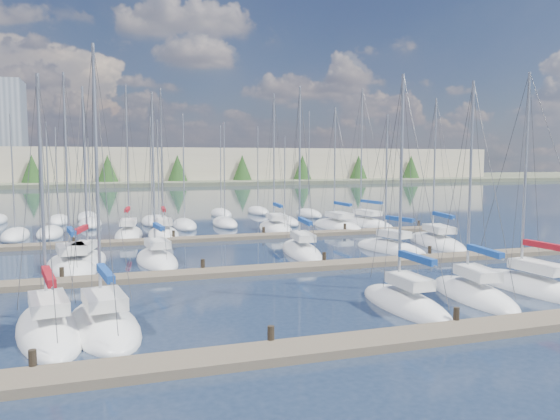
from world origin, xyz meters
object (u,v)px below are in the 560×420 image
object	(u,v)px
sailboat_e	(473,294)
sailboat_r	(365,223)
sailboat_h	(71,266)
sailboat_d	(405,304)
sailboat_m	(436,242)
sailboat_b	(49,330)
sailboat_o	(164,234)
sailboat_n	(129,234)
sailboat_q	(337,226)
sailboat_i	(86,263)
sailboat_j	(157,260)
sailboat_c	(104,325)
sailboat_p	(275,228)
sailboat_f	(531,287)
sailboat_l	(390,249)
sailboat_k	(302,251)

from	to	relation	value
sailboat_e	sailboat_r	size ratio (longest dim) A/B	0.77
sailboat_e	sailboat_h	world-z (taller)	sailboat_h
sailboat_d	sailboat_m	bearing A→B (deg)	50.71
sailboat_b	sailboat_h	xyz separation A→B (m)	(0.19, 13.40, 0.00)
sailboat_o	sailboat_r	distance (m)	21.11
sailboat_e	sailboat_h	bearing A→B (deg)	150.50
sailboat_m	sailboat_n	bearing A→B (deg)	161.99
sailboat_m	sailboat_h	size ratio (longest dim) A/B	0.96
sailboat_q	sailboat_i	size ratio (longest dim) A/B	1.04
sailboat_j	sailboat_d	xyz separation A→B (m)	(9.89, -15.09, 0.01)
sailboat_o	sailboat_d	xyz separation A→B (m)	(8.08, -27.69, -0.00)
sailboat_c	sailboat_d	distance (m)	13.41
sailboat_i	sailboat_n	xyz separation A→B (m)	(3.34, 13.11, 0.00)
sailboat_q	sailboat_m	distance (m)	12.75
sailboat_i	sailboat_c	xyz separation A→B (m)	(1.04, -14.27, -0.01)
sailboat_b	sailboat_q	bearing A→B (deg)	38.40
sailboat_i	sailboat_p	xyz separation A→B (m)	(17.19, 13.28, -0.01)
sailboat_f	sailboat_n	world-z (taller)	sailboat_n
sailboat_b	sailboat_r	world-z (taller)	sailboat_r
sailboat_j	sailboat_n	bearing A→B (deg)	89.96
sailboat_f	sailboat_n	distance (m)	33.52
sailboat_b	sailboat_h	size ratio (longest dim) A/B	0.84
sailboat_j	sailboat_c	xyz separation A→B (m)	(-3.48, -14.09, -0.00)
sailboat_p	sailboat_f	world-z (taller)	sailboat_p
sailboat_f	sailboat_r	distance (m)	29.01
sailboat_p	sailboat_d	bearing A→B (deg)	-90.18
sailboat_l	sailboat_k	bearing A→B (deg)	157.03
sailboat_l	sailboat_r	xyz separation A→B (m)	(5.63, 15.29, 0.01)
sailboat_m	sailboat_b	xyz separation A→B (m)	(-27.87, -14.68, 0.00)
sailboat_l	sailboat_e	distance (m)	14.01
sailboat_q	sailboat_c	world-z (taller)	sailboat_q
sailboat_o	sailboat_k	bearing A→B (deg)	-51.62
sailboat_i	sailboat_d	size ratio (longest dim) A/B	1.06
sailboat_p	sailboat_o	bearing A→B (deg)	-170.06
sailboat_c	sailboat_b	world-z (taller)	sailboat_c
sailboat_n	sailboat_f	bearing A→B (deg)	-48.16
sailboat_j	sailboat_c	size ratio (longest dim) A/B	0.99
sailboat_k	sailboat_d	xyz separation A→B (m)	(-0.52, -15.20, 0.00)
sailboat_m	sailboat_r	world-z (taller)	sailboat_r
sailboat_o	sailboat_h	size ratio (longest dim) A/B	1.07
sailboat_i	sailboat_n	bearing A→B (deg)	87.81
sailboat_n	sailboat_r	distance (m)	24.04
sailboat_m	sailboat_e	bearing A→B (deg)	-108.18
sailboat_j	sailboat_o	xyz separation A→B (m)	(1.81, 12.60, 0.01)
sailboat_o	sailboat_d	size ratio (longest dim) A/B	1.21
sailboat_p	sailboat_l	world-z (taller)	sailboat_p
sailboat_e	sailboat_l	bearing A→B (deg)	83.33
sailboat_m	sailboat_p	size ratio (longest dim) A/B	0.90
sailboat_e	sailboat_d	xyz separation A→B (m)	(-4.20, -0.56, 0.00)
sailboat_n	sailboat_d	size ratio (longest dim) A/B	1.24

